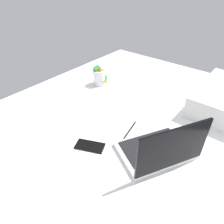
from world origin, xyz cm
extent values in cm
cube|color=white|center=(0.00, 0.00, 9.00)|extent=(180.00, 140.00, 18.00)
cube|color=silver|center=(16.38, 31.46, 19.00)|extent=(39.97, 35.94, 2.00)
cube|color=black|center=(15.66, 30.14, 20.20)|extent=(33.60, 28.75, 0.40)
cube|color=black|center=(21.61, 41.13, 30.50)|extent=(29.50, 16.59, 21.00)
cylinder|color=silver|center=(-17.83, -34.47, 23.50)|extent=(9.00, 9.00, 11.00)
cube|color=orange|center=(-18.89, -32.27, 21.07)|extent=(6.02, 5.71, 6.16)
cube|color=#268C33|center=(-19.62, -32.93, 22.81)|extent=(5.38, 6.23, 5.58)
cube|color=red|center=(-18.54, -36.54, 24.55)|extent=(6.65, 7.21, 4.01)
cube|color=#268C33|center=(-17.29, -34.79, 26.30)|extent=(6.14, 5.89, 6.35)
cube|color=orange|center=(-17.86, -34.50, 28.04)|extent=(6.70, 6.46, 6.56)
cube|color=#268C33|center=(-17.12, -35.79, 29.78)|extent=(5.69, 5.19, 5.52)
cube|color=black|center=(33.38, 5.52, 18.40)|extent=(11.96, 15.56, 0.80)
cube|color=black|center=(11.79, 13.74, 18.30)|extent=(16.78, 3.98, 0.60)
camera|label=1|loc=(81.06, 58.36, 88.97)|focal=32.50mm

